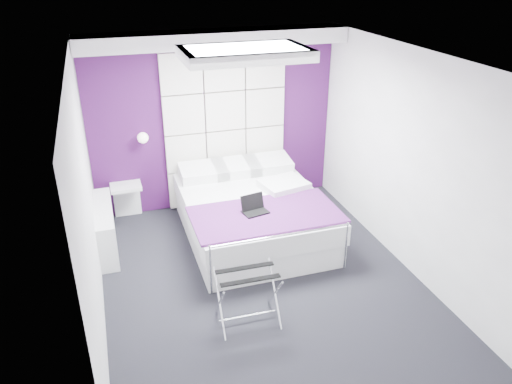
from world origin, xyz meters
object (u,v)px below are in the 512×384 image
at_px(luggage_rack, 248,298).
at_px(laptop, 254,208).
at_px(nightstand, 126,187).
at_px(radiator, 106,228).
at_px(wall_lamp, 143,137).
at_px(bed, 252,214).

bearing_deg(luggage_rack, laptop, 71.05).
height_order(nightstand, laptop, laptop).
bearing_deg(radiator, laptop, -22.08).
height_order(wall_lamp, laptop, wall_lamp).
xyz_separation_m(wall_lamp, radiator, (-0.64, -0.76, -0.92)).
distance_m(nightstand, luggage_rack, 2.85).
relative_size(radiator, bed, 0.54).
height_order(radiator, laptop, laptop).
height_order(nightstand, luggage_rack, luggage_rack).
xyz_separation_m(luggage_rack, laptop, (0.45, 1.21, 0.37)).
bearing_deg(laptop, luggage_rack, -121.95).
bearing_deg(laptop, wall_lamp, 116.29).
distance_m(luggage_rack, laptop, 1.35).
bearing_deg(radiator, nightstand, 65.15).
bearing_deg(bed, wall_lamp, 141.14).
relative_size(radiator, luggage_rack, 1.96).
height_order(radiator, luggage_rack, luggage_rack).
height_order(wall_lamp, bed, wall_lamp).
bearing_deg(nightstand, bed, -31.92).
xyz_separation_m(nightstand, laptop, (1.45, -1.44, 0.15)).
bearing_deg(nightstand, laptop, -44.84).
bearing_deg(nightstand, radiator, -114.85).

